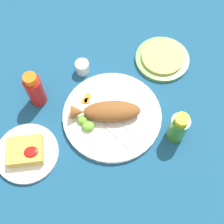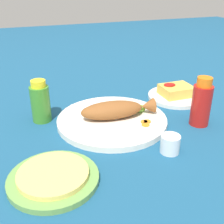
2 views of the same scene
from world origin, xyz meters
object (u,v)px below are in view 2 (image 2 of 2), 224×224
hot_sauce_bottle_green (40,102)px  side_plate_fries (176,97)px  fried_fish (116,110)px  tortilla_plate (54,179)px  fork_near (89,111)px  fork_far (99,107)px  hot_sauce_bottle_red (201,103)px  salt_cup (170,145)px  main_plate (112,120)px

hot_sauce_bottle_green → side_plate_fries: size_ratio=0.65×
fried_fish → tortilla_plate: bearing=48.1°
fried_fish → fork_near: size_ratio=1.55×
fork_far → hot_sauce_bottle_red: 0.33m
fried_fish → salt_cup: size_ratio=4.68×
salt_cup → fried_fish: bearing=-70.0°
main_plate → fork_near: fork_near is taller
fork_near → fork_far: 0.04m
fried_fish → tortilla_plate: (0.23, 0.22, -0.04)m
hot_sauce_bottle_green → tortilla_plate: 0.32m
salt_cup → hot_sauce_bottle_green: bearing=-45.6°
main_plate → fried_fish: 0.04m
fried_fish → fork_near: 0.10m
main_plate → hot_sauce_bottle_red: hot_sauce_bottle_red is taller
fork_near → hot_sauce_bottle_red: hot_sauce_bottle_red is taller
main_plate → salt_cup: (-0.09, 0.20, 0.01)m
salt_cup → fork_far: bearing=-71.0°
fried_fish → fork_near: bearing=-41.4°
main_plate → fork_near: 0.09m
main_plate → hot_sauce_bottle_red: size_ratio=2.24×
fried_fish → tortilla_plate: 0.32m
main_plate → salt_cup: salt_cup is taller
hot_sauce_bottle_red → hot_sauce_bottle_green: bearing=-22.8°
hot_sauce_bottle_green → side_plate_fries: 0.50m
hot_sauce_bottle_red → salt_cup: hot_sauce_bottle_red is taller
main_plate → side_plate_fries: size_ratio=1.66×
fork_near → side_plate_fries: size_ratio=0.75×
hot_sauce_bottle_green → salt_cup: bearing=134.4°
fork_far → tortilla_plate: size_ratio=0.73×
fork_near → fork_far: same height
hot_sauce_bottle_red → hot_sauce_bottle_green: hot_sauce_bottle_red is taller
salt_cup → side_plate_fries: size_ratio=0.25×
main_plate → fried_fish: (-0.01, 0.00, 0.04)m
main_plate → fork_near: size_ratio=2.21×
fork_near → hot_sauce_bottle_green: hot_sauce_bottle_green is taller
fork_far → salt_cup: salt_cup is taller
hot_sauce_bottle_red → side_plate_fries: bearing=-101.5°
hot_sauce_bottle_green → salt_cup: (-0.29, 0.30, -0.04)m
fork_near → hot_sauce_bottle_red: bearing=-156.2°
hot_sauce_bottle_green → salt_cup: hot_sauce_bottle_green is taller
fork_far → salt_cup: 0.31m
fried_fish → hot_sauce_bottle_red: 0.26m
fork_far → tortilla_plate: (0.21, 0.31, -0.01)m
fork_near → hot_sauce_bottle_red: size_ratio=1.02×
hot_sauce_bottle_red → salt_cup: 0.20m
fork_far → tortilla_plate: 0.37m
main_plate → tortilla_plate: (0.22, 0.22, -0.00)m
fork_far → hot_sauce_bottle_green: hot_sauce_bottle_green is taller
main_plate → side_plate_fries: main_plate is taller
fried_fish → side_plate_fries: fried_fish is taller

